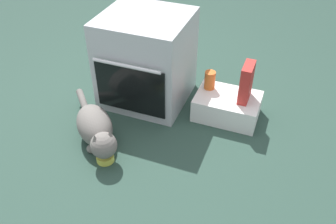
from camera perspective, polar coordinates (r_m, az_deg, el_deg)
name	(u,v)px	position (r m, az deg, el deg)	size (l,w,h in m)	color
ground	(123,133)	(2.61, -7.15, -3.24)	(8.00, 8.00, 0.00)	#284238
oven	(146,59)	(2.76, -3.44, 8.29)	(0.63, 0.63, 0.69)	#B7BABF
pantry_cabinet	(227,106)	(2.72, 9.30, 0.91)	(0.47, 0.33, 0.18)	white
food_bowl	(105,157)	(2.41, -9.88, -7.07)	(0.12, 0.12, 0.07)	#D1D14C
cat	(96,129)	(2.47, -11.29, -2.59)	(0.61, 0.61, 0.25)	slate
sauce_jar	(210,80)	(2.71, 6.61, 5.02)	(0.08, 0.08, 0.14)	#D16023
cereal_box	(246,82)	(2.59, 12.26, 4.57)	(0.07, 0.18, 0.28)	#B72D28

